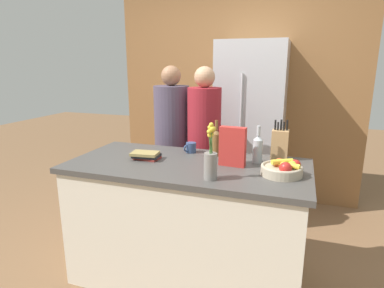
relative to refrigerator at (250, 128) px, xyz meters
name	(u,v)px	position (x,y,z in m)	size (l,w,h in m)	color
ground_plane	(188,274)	(-0.23, -1.45, -0.94)	(14.00, 14.00, 0.00)	brown
kitchen_island	(188,221)	(-0.23, -1.45, -0.47)	(1.74, 0.83, 0.93)	silver
back_wall_wood	(237,92)	(-0.23, 0.36, 0.36)	(2.94, 0.12, 2.60)	olive
refrigerator	(250,128)	(0.00, 0.00, 0.00)	(0.73, 0.62, 1.87)	#B7B7BC
fruit_bowl	(283,169)	(0.44, -1.50, 0.04)	(0.27, 0.27, 0.11)	tan
knife_block	(280,144)	(0.39, -1.12, 0.11)	(0.12, 0.10, 0.30)	tan
flower_vase	(211,161)	(0.02, -1.72, 0.11)	(0.08, 0.08, 0.36)	gray
cereal_box	(233,147)	(0.09, -1.41, 0.13)	(0.19, 0.07, 0.28)	red
coffee_mug	(191,148)	(-0.30, -1.17, 0.03)	(0.09, 0.11, 0.08)	#334770
book_stack	(146,155)	(-0.56, -1.46, 0.02)	(0.22, 0.16, 0.06)	maroon
bottle_oil	(258,148)	(0.25, -1.27, 0.10)	(0.07, 0.07, 0.27)	#B2BCC1
bottle_vinegar	(216,142)	(-0.08, -1.20, 0.11)	(0.06, 0.06, 0.28)	brown
person_at_sink	(172,139)	(-0.66, -0.69, -0.03)	(0.34, 0.34, 1.62)	#383842
person_in_blue	(204,143)	(-0.32, -0.75, -0.02)	(0.31, 0.31, 1.61)	#383842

